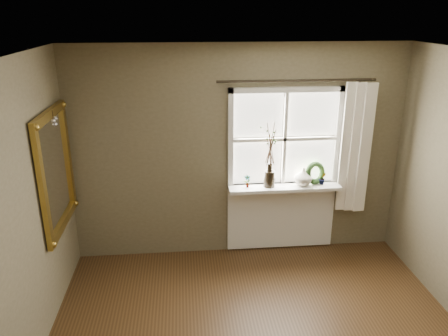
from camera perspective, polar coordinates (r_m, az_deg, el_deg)
name	(u,v)px	position (r m, az deg, el deg)	size (l,w,h in m)	color
ceiling	(287,67)	(2.79, 8.27, 12.91)	(4.50, 4.50, 0.00)	silver
wall_back	(238,153)	(5.29, 1.84, 2.00)	(4.00, 0.10, 2.60)	brown
window_frame	(285,139)	(5.27, 7.91, 3.78)	(1.36, 0.06, 1.24)	white
window_sill	(284,187)	(5.36, 7.88, -2.51)	(1.36, 0.26, 0.04)	white
window_apron	(281,216)	(5.64, 7.42, -6.22)	(1.36, 0.04, 0.88)	white
dark_jug	(269,179)	(5.28, 5.94, -1.40)	(0.13, 0.13, 0.20)	black
cream_vase	(303,177)	(5.37, 10.32, -1.11)	(0.21, 0.21, 0.22)	beige
wreath	(315,175)	(5.45, 11.79, -0.92)	(0.29, 0.29, 0.07)	#27441E
potted_plant_left	(247,181)	(5.24, 3.06, -1.72)	(0.08, 0.06, 0.16)	#27441E
potted_plant_right	(323,178)	(5.45, 12.76, -1.31)	(0.09, 0.07, 0.16)	#27441E
curtain	(355,149)	(5.47, 16.70, 2.45)	(0.36, 0.12, 1.59)	white
curtain_rod	(297,81)	(5.09, 9.56, 11.20)	(0.03, 0.03, 1.84)	black
gilt_mirror	(56,170)	(4.78, -21.10, -0.30)	(0.10, 1.06, 1.26)	white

